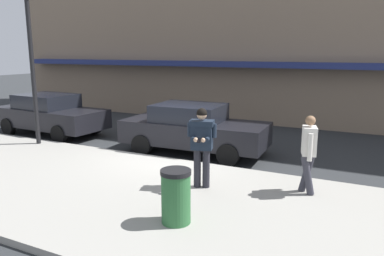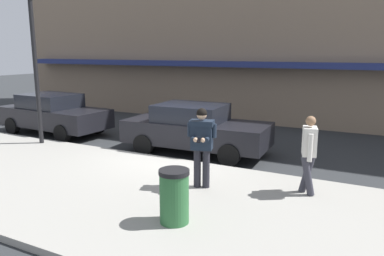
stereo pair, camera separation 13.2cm
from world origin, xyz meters
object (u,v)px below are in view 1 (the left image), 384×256
object	(u,v)px
parked_sedan_mid	(193,128)
pedestrian_in_light_coat	(309,150)
man_texting_on_phone	(202,139)
street_lamp_post	(31,51)
parked_sedan_near	(50,114)
trash_bin	(176,196)

from	to	relation	value
parked_sedan_mid	pedestrian_in_light_coat	xyz separation A→B (m)	(3.84, -2.28, 0.32)
parked_sedan_mid	man_texting_on_phone	world-z (taller)	man_texting_on_phone
man_texting_on_phone	parked_sedan_mid	bearing A→B (deg)	119.33
pedestrian_in_light_coat	street_lamp_post	size ratio (longest dim) A/B	0.35
parked_sedan_mid	street_lamp_post	size ratio (longest dim) A/B	0.94
street_lamp_post	parked_sedan_mid	bearing A→B (deg)	18.88
parked_sedan_near	street_lamp_post	xyz separation A→B (m)	(1.23, -1.69, 2.35)
trash_bin	parked_sedan_mid	bearing A→B (deg)	112.79
parked_sedan_near	pedestrian_in_light_coat	world-z (taller)	pedestrian_in_light_coat
trash_bin	parked_sedan_near	bearing A→B (deg)	149.52
parked_sedan_mid	pedestrian_in_light_coat	world-z (taller)	pedestrian_in_light_coat
parked_sedan_near	pedestrian_in_light_coat	distance (m)	10.25
man_texting_on_phone	street_lamp_post	xyz separation A→B (m)	(-6.57, 1.29, 1.89)
parked_sedan_mid	man_texting_on_phone	bearing A→B (deg)	-60.67
parked_sedan_near	man_texting_on_phone	bearing A→B (deg)	-20.91
street_lamp_post	trash_bin	size ratio (longest dim) A/B	4.98
parked_sedan_near	street_lamp_post	world-z (taller)	street_lamp_post
man_texting_on_phone	trash_bin	distance (m)	1.94
street_lamp_post	trash_bin	world-z (taller)	street_lamp_post
pedestrian_in_light_coat	street_lamp_post	bearing A→B (deg)	176.05
parked_sedan_mid	pedestrian_in_light_coat	distance (m)	4.48
parked_sedan_near	trash_bin	world-z (taller)	parked_sedan_near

